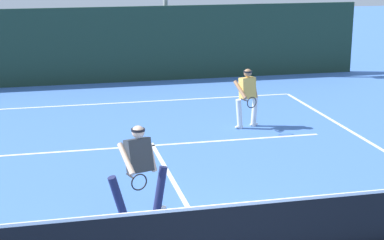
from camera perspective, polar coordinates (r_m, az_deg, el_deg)
The scene contains 7 objects.
court_line_baseline_far at distance 19.71m, azimuth -5.76°, elevation 1.58°, with size 10.49×0.10×0.01m, color white.
court_line_service at distance 15.37m, azimuth -3.55°, elevation -2.30°, with size 8.56×0.10×0.01m, color white.
court_line_centre at distance 12.60m, azimuth -1.28°, elevation -6.28°, with size 0.10×6.40×0.01m, color white.
tennis_net at distance 9.54m, azimuth 2.70°, elevation -10.27°, with size 11.50×0.09×1.07m.
player_near at distance 11.15m, azimuth -4.80°, elevation -4.22°, with size 1.15×0.95×1.67m.
player_far at distance 16.74m, azimuth 5.00°, elevation 2.20°, with size 0.74×0.91×1.59m.
back_fence_windscreen at distance 22.56m, azimuth -6.90°, elevation 6.71°, with size 18.06×0.12×2.66m, color #1E372A.
Camera 1 is at (-2.37, -8.29, 4.61)m, focal length 59.29 mm.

